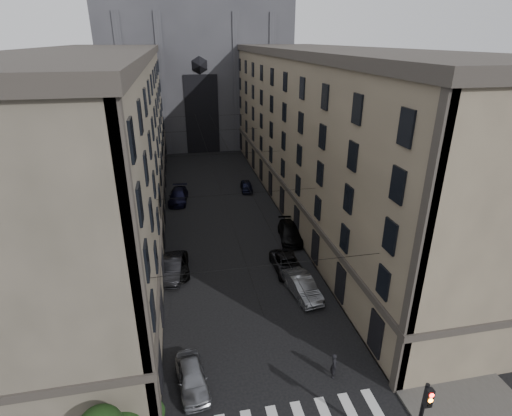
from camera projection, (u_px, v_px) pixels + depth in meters
sidewalk_left at (135, 216)px, 48.13m from camera, size 7.00×80.00×0.15m
sidewalk_right at (302, 203)px, 51.96m from camera, size 7.00×80.00×0.15m
building_left at (98, 142)px, 43.94m from camera, size 13.60×60.60×18.85m
building_right at (329, 131)px, 48.85m from camera, size 13.60×60.60×18.85m
gothic_tower at (195, 49)px, 78.17m from camera, size 35.00×23.00×58.00m
traffic_light_right at (422, 415)px, 19.09m from camera, size 0.34×0.50×5.20m
tram_wires at (220, 155)px, 46.89m from camera, size 14.00×60.00×0.43m
car_left_near at (192, 377)px, 24.46m from camera, size 2.25×4.58×1.50m
car_left_midnear at (172, 268)px, 35.92m from camera, size 2.27×5.16×1.65m
car_left_midfar at (176, 266)px, 36.53m from camera, size 2.30×4.97×1.38m
car_left_far at (178, 196)px, 52.28m from camera, size 2.92×5.85×1.63m
car_right_near at (302, 286)px, 33.30m from camera, size 2.41×5.18×1.64m
car_right_midnear at (287, 264)px, 36.74m from camera, size 2.46×5.20×1.43m
car_right_midfar at (290, 232)px, 42.55m from camera, size 2.91×5.71×1.59m
car_right_far at (246, 186)px, 56.15m from camera, size 1.89×4.02×1.33m
pedestrian at (334, 365)px, 25.18m from camera, size 0.64×0.76×1.78m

